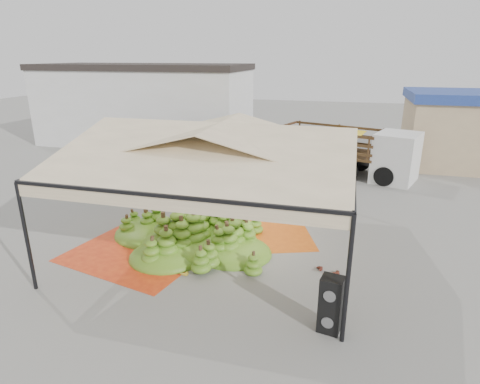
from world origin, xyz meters
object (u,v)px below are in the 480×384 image
(speaker_stack, at_px, (331,304))
(banana_heap, at_px, (191,227))
(truck_left, at_px, (209,148))
(truck_right, at_px, (351,146))
(vendor, at_px, (304,185))

(speaker_stack, bearing_deg, banana_heap, 155.34)
(truck_left, height_order, truck_right, truck_right)
(vendor, relative_size, truck_right, 0.24)
(vendor, distance_m, truck_right, 5.65)
(banana_heap, xyz_separation_m, truck_right, (4.91, 10.02, 0.85))
(vendor, height_order, truck_right, truck_right)
(vendor, bearing_deg, speaker_stack, 114.53)
(vendor, bearing_deg, banana_heap, 70.36)
(vendor, relative_size, truck_left, 0.25)
(truck_left, bearing_deg, speaker_stack, -73.92)
(banana_heap, xyz_separation_m, vendor, (3.10, 4.70, 0.25))
(truck_left, distance_m, truck_right, 7.39)
(speaker_stack, xyz_separation_m, vendor, (-1.51, 7.94, 0.21))
(banana_heap, distance_m, truck_left, 8.44)
(speaker_stack, height_order, truck_left, truck_left)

